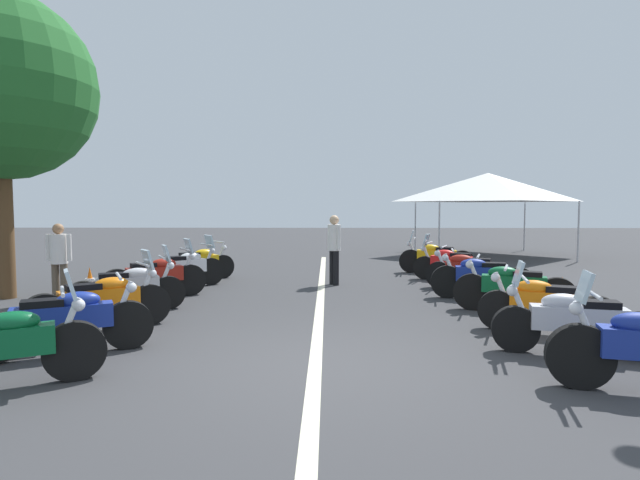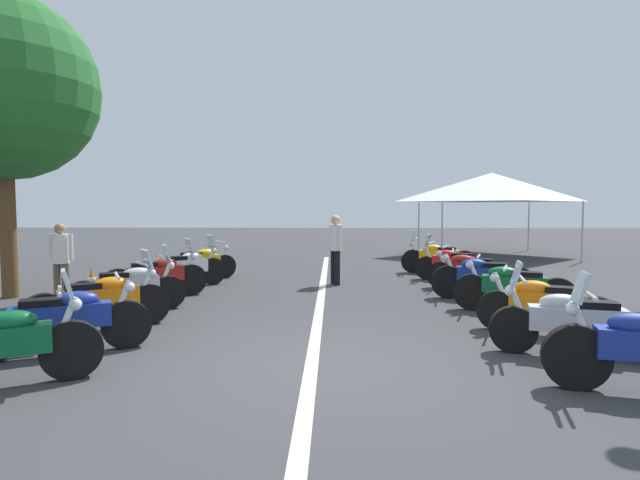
# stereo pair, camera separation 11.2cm
# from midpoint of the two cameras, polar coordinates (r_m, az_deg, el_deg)

# --- Properties ---
(ground_plane) EXTENTS (80.00, 80.00, 0.00)m
(ground_plane) POSITION_cam_midpoint_polar(r_m,az_deg,el_deg) (6.15, -1.10, -14.14)
(ground_plane) COLOR #38383A
(lane_centre_stripe) EXTENTS (18.70, 0.16, 0.01)m
(lane_centre_stripe) POSITION_cam_midpoint_polar(r_m,az_deg,el_deg) (9.79, -0.34, -7.37)
(lane_centre_stripe) COLOR beige
(lane_centre_stripe) RESTS_ON ground_plane
(motorcycle_left_row_1) EXTENTS (1.15, 2.01, 1.00)m
(motorcycle_left_row_1) POSITION_cam_midpoint_polar(r_m,az_deg,el_deg) (7.27, -27.20, -8.03)
(motorcycle_left_row_1) COLOR black
(motorcycle_left_row_1) RESTS_ON ground_plane
(motorcycle_left_row_2) EXTENTS (1.40, 1.81, 1.21)m
(motorcycle_left_row_2) POSITION_cam_midpoint_polar(r_m,az_deg,el_deg) (8.44, -23.70, -6.25)
(motorcycle_left_row_2) COLOR black
(motorcycle_left_row_2) RESTS_ON ground_plane
(motorcycle_left_row_3) EXTENTS (1.10, 1.87, 1.20)m
(motorcycle_left_row_3) POSITION_cam_midpoint_polar(r_m,az_deg,el_deg) (9.73, -21.01, -4.96)
(motorcycle_left_row_3) COLOR black
(motorcycle_left_row_3) RESTS_ON ground_plane
(motorcycle_left_row_4) EXTENTS (1.28, 1.86, 1.22)m
(motorcycle_left_row_4) POSITION_cam_midpoint_polar(r_m,az_deg,el_deg) (11.00, -18.23, -3.83)
(motorcycle_left_row_4) COLOR black
(motorcycle_left_row_4) RESTS_ON ground_plane
(motorcycle_left_row_5) EXTENTS (1.38, 1.67, 1.22)m
(motorcycle_left_row_5) POSITION_cam_midpoint_polar(r_m,az_deg,el_deg) (12.29, -15.25, -3.01)
(motorcycle_left_row_5) COLOR black
(motorcycle_left_row_5) RESTS_ON ground_plane
(motorcycle_left_row_6) EXTENTS (1.33, 1.68, 0.99)m
(motorcycle_left_row_6) POSITION_cam_midpoint_polar(r_m,az_deg,el_deg) (13.41, -13.75, -2.52)
(motorcycle_left_row_6) COLOR black
(motorcycle_left_row_6) RESTS_ON ground_plane
(motorcycle_right_row_1) EXTENTS (0.85, 2.06, 1.19)m
(motorcycle_right_row_1) POSITION_cam_midpoint_polar(r_m,az_deg,el_deg) (7.21, 26.40, -8.10)
(motorcycle_right_row_1) COLOR black
(motorcycle_right_row_1) RESTS_ON ground_plane
(motorcycle_right_row_2) EXTENTS (0.96, 1.88, 0.98)m
(motorcycle_right_row_2) POSITION_cam_midpoint_polar(r_m,az_deg,el_deg) (8.28, 23.66, -6.61)
(motorcycle_right_row_2) COLOR black
(motorcycle_right_row_2) RESTS_ON ground_plane
(motorcycle_right_row_3) EXTENTS (0.95, 2.02, 1.01)m
(motorcycle_right_row_3) POSITION_cam_midpoint_polar(r_m,az_deg,el_deg) (9.69, 20.54, -4.95)
(motorcycle_right_row_3) COLOR black
(motorcycle_right_row_3) RESTS_ON ground_plane
(motorcycle_right_row_4) EXTENTS (0.78, 2.06, 1.02)m
(motorcycle_right_row_4) POSITION_cam_midpoint_polar(r_m,az_deg,el_deg) (10.87, 17.44, -3.94)
(motorcycle_right_row_4) COLOR black
(motorcycle_right_row_4) RESTS_ON ground_plane
(motorcycle_right_row_5) EXTENTS (0.99, 1.87, 0.99)m
(motorcycle_right_row_5) POSITION_cam_midpoint_polar(r_m,az_deg,el_deg) (12.00, 16.10, -3.29)
(motorcycle_right_row_5) COLOR black
(motorcycle_right_row_5) RESTS_ON ground_plane
(motorcycle_right_row_6) EXTENTS (1.01, 1.85, 1.19)m
(motorcycle_right_row_6) POSITION_cam_midpoint_polar(r_m,az_deg,el_deg) (13.34, 14.22, -2.53)
(motorcycle_right_row_6) COLOR black
(motorcycle_right_row_6) RESTS_ON ground_plane
(motorcycle_right_row_7) EXTENTS (0.78, 2.09, 1.22)m
(motorcycle_right_row_7) POSITION_cam_midpoint_polar(r_m,az_deg,el_deg) (14.76, 12.66, -1.84)
(motorcycle_right_row_7) COLOR black
(motorcycle_right_row_7) RESTS_ON ground_plane
(traffic_cone_0) EXTENTS (0.36, 0.36, 0.61)m
(traffic_cone_0) POSITION_cam_midpoint_polar(r_m,az_deg,el_deg) (10.36, 25.29, -5.49)
(traffic_cone_0) COLOR orange
(traffic_cone_0) RESTS_ON ground_plane
(traffic_cone_1) EXTENTS (0.36, 0.36, 0.61)m
(traffic_cone_1) POSITION_cam_midpoint_polar(r_m,az_deg,el_deg) (11.87, -24.72, -4.34)
(traffic_cone_1) COLOR orange
(traffic_cone_1) RESTS_ON ground_plane
(bystander_0) EXTENTS (0.47, 0.32, 1.69)m
(bystander_0) POSITION_cam_midpoint_polar(r_m,az_deg,el_deg) (12.23, 1.35, -0.47)
(bystander_0) COLOR black
(bystander_0) RESTS_ON ground_plane
(bystander_1) EXTENTS (0.32, 0.53, 1.56)m
(bystander_1) POSITION_cam_midpoint_polar(r_m,az_deg,el_deg) (11.24, -27.57, -1.68)
(bystander_1) COLOR brown
(bystander_1) RESTS_ON ground_plane
(roadside_tree_0) EXTENTS (3.77, 3.77, 6.20)m
(roadside_tree_0) POSITION_cam_midpoint_polar(r_m,az_deg,el_deg) (12.50, -32.61, 14.30)
(roadside_tree_0) COLOR brown
(roadside_tree_0) RESTS_ON ground_plane
(event_tent) EXTENTS (5.27, 5.27, 3.20)m
(event_tent) POSITION_cam_midpoint_polar(r_m,az_deg,el_deg) (20.69, 18.22, 5.66)
(event_tent) COLOR white
(event_tent) RESTS_ON ground_plane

